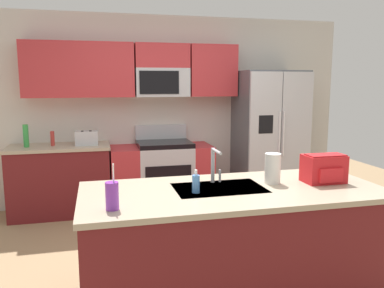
# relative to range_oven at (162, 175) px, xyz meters

# --- Properties ---
(ground_plane) EXTENTS (9.00, 9.00, 0.00)m
(ground_plane) POSITION_rel_range_oven_xyz_m (0.12, -1.80, -0.44)
(ground_plane) COLOR #997A56
(ground_plane) RESTS_ON ground
(kitchen_wall_unit) EXTENTS (5.20, 0.43, 2.60)m
(kitchen_wall_unit) POSITION_rel_range_oven_xyz_m (-0.02, 0.28, 1.03)
(kitchen_wall_unit) COLOR beige
(kitchen_wall_unit) RESTS_ON ground
(back_counter) EXTENTS (1.26, 0.63, 0.90)m
(back_counter) POSITION_rel_range_oven_xyz_m (-1.32, -0.00, 0.01)
(back_counter) COLOR maroon
(back_counter) RESTS_ON ground
(range_oven) EXTENTS (1.36, 0.61, 1.10)m
(range_oven) POSITION_rel_range_oven_xyz_m (0.00, 0.00, 0.00)
(range_oven) COLOR #B7BABF
(range_oven) RESTS_ON ground
(refrigerator) EXTENTS (0.90, 0.76, 1.85)m
(refrigerator) POSITION_rel_range_oven_xyz_m (1.54, -0.07, 0.48)
(refrigerator) COLOR #4C4F54
(refrigerator) RESTS_ON ground
(island_counter) EXTENTS (2.28, 0.98, 0.90)m
(island_counter) POSITION_rel_range_oven_xyz_m (0.15, -2.45, 0.01)
(island_counter) COLOR maroon
(island_counter) RESTS_ON ground
(toaster) EXTENTS (0.28, 0.16, 0.18)m
(toaster) POSITION_rel_range_oven_xyz_m (-0.97, -0.05, 0.55)
(toaster) COLOR #B7BABF
(toaster) RESTS_ON back_counter
(pepper_mill) EXTENTS (0.05, 0.05, 0.18)m
(pepper_mill) POSITION_rel_range_oven_xyz_m (-1.39, -0.00, 0.55)
(pepper_mill) COLOR #B2332D
(pepper_mill) RESTS_ON back_counter
(bottle_green) EXTENTS (0.07, 0.07, 0.28)m
(bottle_green) POSITION_rel_range_oven_xyz_m (-1.69, -0.04, 0.60)
(bottle_green) COLOR green
(bottle_green) RESTS_ON back_counter
(sink_faucet) EXTENTS (0.08, 0.21, 0.28)m
(sink_faucet) POSITION_rel_range_oven_xyz_m (0.05, -2.25, 0.62)
(sink_faucet) COLOR #B7BABF
(sink_faucet) RESTS_ON island_counter
(drink_cup_purple) EXTENTS (0.08, 0.08, 0.30)m
(drink_cup_purple) POSITION_rel_range_oven_xyz_m (-0.76, -2.72, 0.55)
(drink_cup_purple) COLOR purple
(drink_cup_purple) RESTS_ON island_counter
(soap_dispenser) EXTENTS (0.06, 0.06, 0.17)m
(soap_dispenser) POSITION_rel_range_oven_xyz_m (-0.16, -2.48, 0.53)
(soap_dispenser) COLOR #4C8CD8
(soap_dispenser) RESTS_ON island_counter
(paper_towel_roll) EXTENTS (0.12, 0.12, 0.24)m
(paper_towel_roll) POSITION_rel_range_oven_xyz_m (0.50, -2.37, 0.58)
(paper_towel_roll) COLOR white
(paper_towel_roll) RESTS_ON island_counter
(backpack) EXTENTS (0.32, 0.22, 0.23)m
(backpack) POSITION_rel_range_oven_xyz_m (0.91, -2.43, 0.57)
(backpack) COLOR red
(backpack) RESTS_ON island_counter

